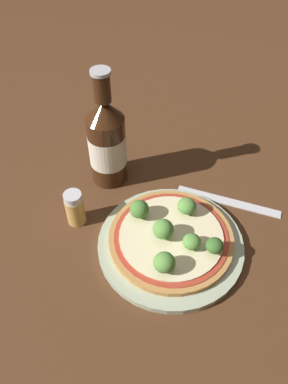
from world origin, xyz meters
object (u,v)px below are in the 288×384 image
pizza (171,237)px  beer_bottle (107,142)px  pepper_shaker (75,208)px  fork (228,201)px

pizza → beer_bottle: size_ratio=0.90×
beer_bottle → pepper_shaker: beer_bottle is taller
pepper_shaker → fork: pepper_shaker is taller
pepper_shaker → pizza: bearing=-68.3°
beer_bottle → pizza: bearing=-106.2°
beer_bottle → pepper_shaker: (-0.12, -0.03, -0.06)m
pizza → fork: bearing=-10.8°
beer_bottle → fork: size_ratio=1.23×
pizza → pepper_shaker: (-0.06, 0.16, 0.02)m
pepper_shaker → fork: bearing=-42.0°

